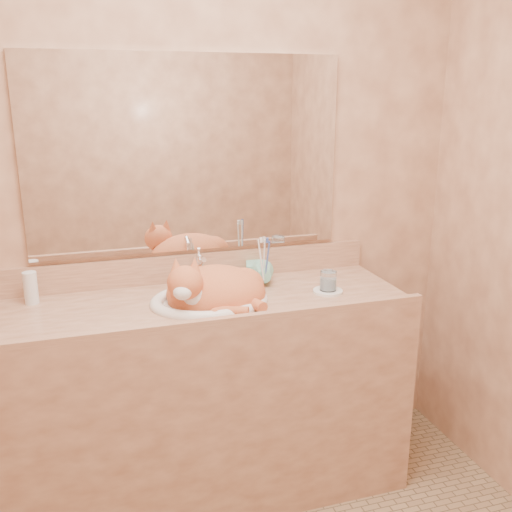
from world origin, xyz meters
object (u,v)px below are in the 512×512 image
object	(u,v)px
toothbrush_cup	(264,278)
sink_basin	(209,285)
water_glass	(328,281)
cat	(212,288)
soap_dispenser	(255,265)
vanity_counter	(208,397)

from	to	relation	value
toothbrush_cup	sink_basin	bearing A→B (deg)	-159.75
sink_basin	toothbrush_cup	size ratio (longest dim) A/B	4.59
water_glass	toothbrush_cup	bearing A→B (deg)	151.27
cat	water_glass	size ratio (longest dim) A/B	4.93
sink_basin	soap_dispenser	world-z (taller)	soap_dispenser
cat	water_glass	world-z (taller)	cat
soap_dispenser	toothbrush_cup	size ratio (longest dim) A/B	1.66
vanity_counter	cat	world-z (taller)	cat
vanity_counter	soap_dispenser	size ratio (longest dim) A/B	9.75
soap_dispenser	toothbrush_cup	distance (m)	0.09
cat	soap_dispenser	world-z (taller)	cat
sink_basin	soap_dispenser	bearing A→B (deg)	46.82
soap_dispenser	vanity_counter	bearing A→B (deg)	-133.13
soap_dispenser	cat	bearing A→B (deg)	-124.78
cat	water_glass	distance (m)	0.48
vanity_counter	water_glass	xyz separation A→B (m)	(0.50, -0.05, 0.47)
sink_basin	vanity_counter	bearing A→B (deg)	135.46
sink_basin	cat	world-z (taller)	cat
soap_dispenser	water_glass	distance (m)	0.32
toothbrush_cup	water_glass	bearing A→B (deg)	-28.73
vanity_counter	soap_dispenser	distance (m)	0.59
vanity_counter	cat	distance (m)	0.49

